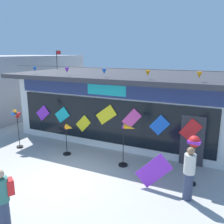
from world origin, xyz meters
TOP-DOWN VIEW (x-y plane):
  - ground_plane at (0.00, 0.00)m, footprint 80.00×80.00m
  - kite_shop_building at (0.12, 5.84)m, footprint 10.71×6.69m
  - wind_spinner_far_left at (-3.67, 1.38)m, footprint 0.40×0.30m
  - wind_spinner_left at (-1.04, 1.69)m, footprint 0.57×0.34m
  - wind_spinner_center_left at (1.62, 1.75)m, footprint 0.71×0.36m
  - wind_spinner_center_right at (4.07, 1.46)m, footprint 0.40×0.40m
  - person_near_camera at (0.28, -2.84)m, footprint 0.42×0.48m
  - person_mid_plaza at (4.10, 0.53)m, footprint 0.34×0.34m
  - display_kite_on_ground at (2.98, 0.71)m, footprint 1.21×0.22m
  - neighbour_building at (-9.97, 7.27)m, footprint 6.21×9.98m

SIDE VIEW (x-z plane):
  - ground_plane at x=0.00m, z-range 0.00..0.00m
  - display_kite_on_ground at x=2.98m, z-range 0.00..1.21m
  - person_mid_plaza at x=4.10m, z-range 0.02..1.70m
  - person_near_camera at x=0.28m, z-range 0.05..1.73m
  - wind_spinner_left at x=-1.04m, z-range 0.26..1.64m
  - wind_spinner_center_left at x=1.62m, z-range 0.29..1.98m
  - wind_spinner_far_left at x=-3.67m, z-range 0.35..2.18m
  - wind_spinner_center_right at x=4.07m, z-range 0.54..2.28m
  - kite_shop_building at x=0.12m, z-range -0.55..3.91m
  - neighbour_building at x=-9.97m, z-range 0.00..4.11m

